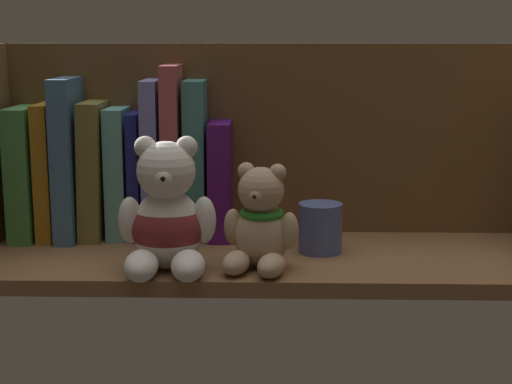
{
  "coord_description": "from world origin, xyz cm",
  "views": [
    {
      "loc": [
        0.62,
        -102.55,
        31.21
      ],
      "look_at": [
        -2.11,
        0.0,
        10.49
      ],
      "focal_mm": 55.76,
      "sensor_mm": 36.0,
      "label": 1
    }
  ],
  "objects_px": {
    "book_6": "(155,159)",
    "book_9": "(221,179)",
    "book_2": "(72,157)",
    "teddy_bear_smaller": "(260,224)",
    "book_3": "(96,169)",
    "pillar_candle": "(320,228)",
    "book_1": "(52,169)",
    "book_5": "(138,174)",
    "book_0": "(30,171)",
    "book_7": "(174,151)",
    "teddy_bear_larger": "(167,219)",
    "book_8": "(196,159)",
    "book_4": "(120,172)"
  },
  "relations": [
    {
      "from": "book_1",
      "to": "book_7",
      "type": "distance_m",
      "value": 0.18
    },
    {
      "from": "book_7",
      "to": "teddy_bear_smaller",
      "type": "xyz_separation_m",
      "value": [
        0.13,
        -0.16,
        -0.07
      ]
    },
    {
      "from": "book_2",
      "to": "book_7",
      "type": "xyz_separation_m",
      "value": [
        0.15,
        0.0,
        0.01
      ]
    },
    {
      "from": "book_0",
      "to": "pillar_candle",
      "type": "xyz_separation_m",
      "value": [
        0.42,
        -0.08,
        -0.06
      ]
    },
    {
      "from": "book_5",
      "to": "pillar_candle",
      "type": "height_order",
      "value": "book_5"
    },
    {
      "from": "book_3",
      "to": "teddy_bear_larger",
      "type": "xyz_separation_m",
      "value": [
        0.13,
        -0.17,
        -0.03
      ]
    },
    {
      "from": "book_2",
      "to": "book_9",
      "type": "bearing_deg",
      "value": -0.0
    },
    {
      "from": "book_2",
      "to": "teddy_bear_larger",
      "type": "distance_m",
      "value": 0.24
    },
    {
      "from": "book_7",
      "to": "book_8",
      "type": "relative_size",
      "value": 1.1
    },
    {
      "from": "book_7",
      "to": "book_8",
      "type": "bearing_deg",
      "value": -0.0
    },
    {
      "from": "book_0",
      "to": "book_1",
      "type": "distance_m",
      "value": 0.03
    },
    {
      "from": "book_3",
      "to": "pillar_candle",
      "type": "relative_size",
      "value": 2.94
    },
    {
      "from": "book_1",
      "to": "teddy_bear_smaller",
      "type": "xyz_separation_m",
      "value": [
        0.3,
        -0.16,
        -0.04
      ]
    },
    {
      "from": "book_6",
      "to": "book_8",
      "type": "distance_m",
      "value": 0.06
    },
    {
      "from": "book_0",
      "to": "teddy_bear_smaller",
      "type": "relative_size",
      "value": 1.42
    },
    {
      "from": "book_5",
      "to": "book_3",
      "type": "bearing_deg",
      "value": 180.0
    },
    {
      "from": "book_0",
      "to": "book_4",
      "type": "height_order",
      "value": "book_0"
    },
    {
      "from": "book_1",
      "to": "pillar_candle",
      "type": "bearing_deg",
      "value": -12.48
    },
    {
      "from": "book_1",
      "to": "pillar_candle",
      "type": "height_order",
      "value": "book_1"
    },
    {
      "from": "book_4",
      "to": "teddy_bear_larger",
      "type": "xyz_separation_m",
      "value": [
        0.09,
        -0.17,
        -0.03
      ]
    },
    {
      "from": "book_0",
      "to": "book_5",
      "type": "distance_m",
      "value": 0.16
    },
    {
      "from": "book_1",
      "to": "book_5",
      "type": "bearing_deg",
      "value": 0.0
    },
    {
      "from": "book_9",
      "to": "teddy_bear_smaller",
      "type": "height_order",
      "value": "book_9"
    },
    {
      "from": "book_6",
      "to": "book_9",
      "type": "relative_size",
      "value": 1.35
    },
    {
      "from": "book_2",
      "to": "pillar_candle",
      "type": "height_order",
      "value": "book_2"
    },
    {
      "from": "book_5",
      "to": "book_6",
      "type": "bearing_deg",
      "value": -0.0
    },
    {
      "from": "book_7",
      "to": "book_8",
      "type": "xyz_separation_m",
      "value": [
        0.03,
        -0.0,
        -0.01
      ]
    },
    {
      "from": "book_7",
      "to": "teddy_bear_larger",
      "type": "xyz_separation_m",
      "value": [
        0.01,
        -0.17,
        -0.06
      ]
    },
    {
      "from": "book_7",
      "to": "book_9",
      "type": "bearing_deg",
      "value": -0.0
    },
    {
      "from": "book_6",
      "to": "book_7",
      "type": "xyz_separation_m",
      "value": [
        0.03,
        0.0,
        0.01
      ]
    },
    {
      "from": "book_3",
      "to": "book_2",
      "type": "bearing_deg",
      "value": 180.0
    },
    {
      "from": "book_3",
      "to": "pillar_candle",
      "type": "xyz_separation_m",
      "value": [
        0.32,
        -0.08,
        -0.06
      ]
    },
    {
      "from": "book_9",
      "to": "teddy_bear_larger",
      "type": "distance_m",
      "value": 0.18
    },
    {
      "from": "book_0",
      "to": "pillar_candle",
      "type": "relative_size",
      "value": 2.83
    },
    {
      "from": "book_2",
      "to": "teddy_bear_larger",
      "type": "relative_size",
      "value": 1.37
    },
    {
      "from": "book_8",
      "to": "pillar_candle",
      "type": "xyz_separation_m",
      "value": [
        0.17,
        -0.08,
        -0.08
      ]
    },
    {
      "from": "teddy_bear_larger",
      "to": "teddy_bear_smaller",
      "type": "distance_m",
      "value": 0.12
    },
    {
      "from": "book_3",
      "to": "pillar_candle",
      "type": "distance_m",
      "value": 0.34
    },
    {
      "from": "book_6",
      "to": "pillar_candle",
      "type": "xyz_separation_m",
      "value": [
        0.23,
        -0.08,
        -0.08
      ]
    },
    {
      "from": "book_1",
      "to": "book_9",
      "type": "distance_m",
      "value": 0.24
    },
    {
      "from": "book_3",
      "to": "pillar_candle",
      "type": "height_order",
      "value": "book_3"
    },
    {
      "from": "book_7",
      "to": "teddy_bear_larger",
      "type": "distance_m",
      "value": 0.18
    },
    {
      "from": "book_3",
      "to": "book_6",
      "type": "xyz_separation_m",
      "value": [
        0.09,
        -0.0,
        0.02
      ]
    },
    {
      "from": "teddy_bear_smaller",
      "to": "pillar_candle",
      "type": "bearing_deg",
      "value": 44.98
    },
    {
      "from": "book_1",
      "to": "book_6",
      "type": "height_order",
      "value": "book_6"
    },
    {
      "from": "teddy_bear_smaller",
      "to": "book_7",
      "type": "bearing_deg",
      "value": 127.85
    },
    {
      "from": "book_8",
      "to": "book_5",
      "type": "bearing_deg",
      "value": 180.0
    },
    {
      "from": "book_5",
      "to": "book_6",
      "type": "relative_size",
      "value": 0.8
    },
    {
      "from": "book_5",
      "to": "teddy_bear_smaller",
      "type": "distance_m",
      "value": 0.25
    },
    {
      "from": "book_2",
      "to": "teddy_bear_smaller",
      "type": "bearing_deg",
      "value": -30.81
    }
  ]
}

